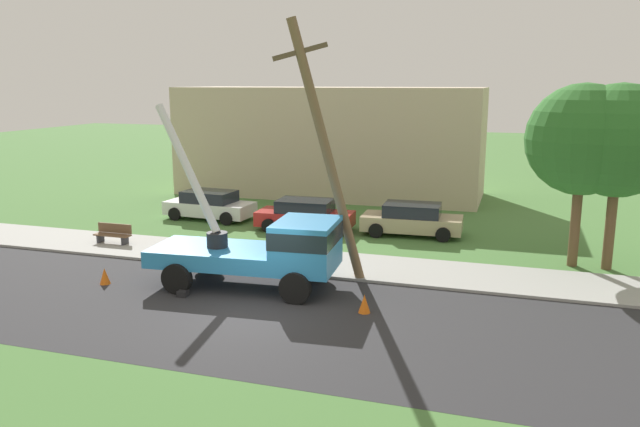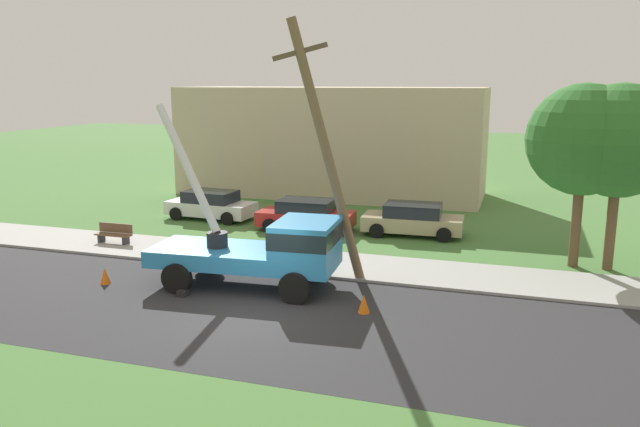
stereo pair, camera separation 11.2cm
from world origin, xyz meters
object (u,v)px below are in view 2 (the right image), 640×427
traffic_cone_ahead (364,304)px  parked_sedan_red (306,215)px  roadside_tree_far (583,140)px  roadside_tree_near (620,141)px  parked_sedan_tan (413,220)px  park_bench (114,234)px  leaning_utility_pole (326,150)px  utility_truck (268,247)px  parked_sedan_white (211,205)px  traffic_cone_behind (105,276)px

traffic_cone_ahead → parked_sedan_red: bearing=118.4°
roadside_tree_far → roadside_tree_near: bearing=-4.0°
parked_sedan_tan → park_bench: (-11.62, -5.55, -0.25)m
roadside_tree_far → leaning_utility_pole: bearing=-150.9°
roadside_tree_far → utility_truck: bearing=-149.2°
parked_sedan_white → roadside_tree_near: roadside_tree_near is taller
parked_sedan_red → roadside_tree_far: roadside_tree_far is taller
utility_truck → traffic_cone_behind: bearing=-166.6°
parked_sedan_red → roadside_tree_far: bearing=-11.9°
park_bench → leaning_utility_pole: bearing=-11.0°
park_bench → parked_sedan_white: bearing=75.8°
traffic_cone_ahead → leaning_utility_pole: bearing=128.0°
parked_sedan_tan → roadside_tree_far: roadside_tree_far is taller
park_bench → traffic_cone_ahead: bearing=-20.5°
park_bench → roadside_tree_near: size_ratio=0.24×
traffic_cone_ahead → parked_sedan_white: (-10.41, 10.27, 0.43)m
traffic_cone_ahead → roadside_tree_near: size_ratio=0.08×
leaning_utility_pole → park_bench: bearing=169.0°
parked_sedan_red → utility_truck: bearing=-79.3°
park_bench → roadside_tree_near: (19.28, 2.55, 4.21)m
leaning_utility_pole → parked_sedan_white: size_ratio=1.95×
roadside_tree_near → parked_sedan_red: bearing=168.9°
utility_truck → parked_sedan_white: (-6.85, 9.01, -0.70)m
traffic_cone_ahead → park_bench: bearing=159.5°
parked_sedan_red → parked_sedan_white: bearing=171.3°
traffic_cone_behind → park_bench: (-2.87, 4.49, 0.18)m
traffic_cone_ahead → park_bench: (-11.88, 4.45, 0.18)m
parked_sedan_white → roadside_tree_near: (17.81, -3.27, 3.97)m
traffic_cone_ahead → utility_truck: bearing=160.6°
traffic_cone_ahead → parked_sedan_red: (-5.11, 9.46, 0.43)m
utility_truck → parked_sedan_tan: (3.30, 8.75, -0.70)m
traffic_cone_ahead → parked_sedan_red: parked_sedan_red is taller
roadside_tree_near → roadside_tree_far: size_ratio=1.00×
parked_sedan_red → park_bench: 8.42m
leaning_utility_pole → parked_sedan_tan: (1.70, 7.48, -3.79)m
traffic_cone_behind → parked_sedan_tan: (8.75, 10.04, 0.43)m
parked_sedan_white → park_bench: (-1.47, -5.82, -0.25)m
parked_sedan_red → parked_sedan_tan: 4.88m
parked_sedan_red → park_bench: bearing=-143.5°
parked_sedan_white → parked_sedan_tan: bearing=-1.5°
utility_truck → park_bench: bearing=159.0°
utility_truck → parked_sedan_red: bearing=100.7°
parked_sedan_white → utility_truck: bearing=-52.8°
parked_sedan_red → parked_sedan_tan: size_ratio=1.00×
traffic_cone_behind → parked_sedan_white: bearing=97.7°
parked_sedan_red → park_bench: size_ratio=2.79×
utility_truck → parked_sedan_tan: 9.37m
parked_sedan_white → traffic_cone_ahead: bearing=-44.6°
utility_truck → traffic_cone_behind: size_ratio=12.35×
parked_sedan_tan → park_bench: bearing=-154.5°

